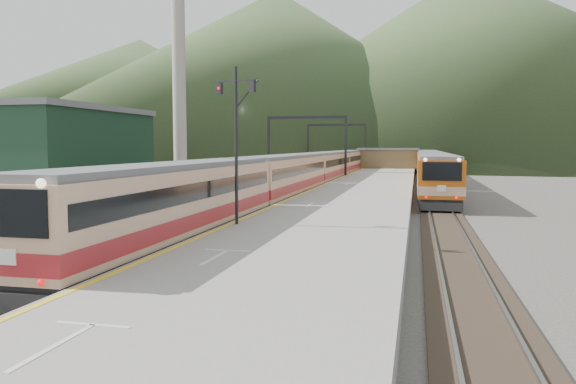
# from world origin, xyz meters

# --- Properties ---
(track_main) EXTENTS (2.60, 200.00, 0.23)m
(track_main) POSITION_xyz_m (0.00, 40.00, 0.07)
(track_main) COLOR black
(track_main) RESTS_ON ground
(track_far) EXTENTS (2.60, 200.00, 0.23)m
(track_far) POSITION_xyz_m (-5.00, 40.00, 0.07)
(track_far) COLOR black
(track_far) RESTS_ON ground
(track_second) EXTENTS (2.60, 200.00, 0.23)m
(track_second) POSITION_xyz_m (11.50, 40.00, 0.07)
(track_second) COLOR black
(track_second) RESTS_ON ground
(platform) EXTENTS (8.00, 100.00, 1.00)m
(platform) POSITION_xyz_m (5.60, 38.00, 0.50)
(platform) COLOR gray
(platform) RESTS_ON ground
(gantry_near) EXTENTS (9.55, 0.25, 8.00)m
(gantry_near) POSITION_xyz_m (-2.85, 55.00, 5.59)
(gantry_near) COLOR black
(gantry_near) RESTS_ON ground
(gantry_far) EXTENTS (9.55, 0.25, 8.00)m
(gantry_far) POSITION_xyz_m (-2.85, 80.00, 5.59)
(gantry_far) COLOR black
(gantry_far) RESTS_ON ground
(warehouse) EXTENTS (14.50, 20.50, 8.60)m
(warehouse) POSITION_xyz_m (-28.00, 42.00, 4.32)
(warehouse) COLOR black
(warehouse) RESTS_ON ground
(smokestack) EXTENTS (1.80, 1.80, 30.00)m
(smokestack) POSITION_xyz_m (-22.00, 62.00, 15.00)
(smokestack) COLOR #9E998E
(smokestack) RESTS_ON ground
(station_shed) EXTENTS (9.40, 4.40, 3.10)m
(station_shed) POSITION_xyz_m (5.60, 78.00, 2.57)
(station_shed) COLOR brown
(station_shed) RESTS_ON platform
(hill_a) EXTENTS (180.00, 180.00, 60.00)m
(hill_a) POSITION_xyz_m (-40.00, 190.00, 30.00)
(hill_a) COLOR #344E27
(hill_a) RESTS_ON ground
(hill_b) EXTENTS (220.00, 220.00, 75.00)m
(hill_b) POSITION_xyz_m (30.00, 230.00, 37.50)
(hill_b) COLOR #344E27
(hill_b) RESTS_ON ground
(hill_d) EXTENTS (200.00, 200.00, 55.00)m
(hill_d) POSITION_xyz_m (-120.00, 240.00, 27.50)
(hill_d) COLOR #344E27
(hill_d) RESTS_ON ground
(main_train) EXTENTS (2.94, 80.61, 3.59)m
(main_train) POSITION_xyz_m (0.00, 41.81, 2.03)
(main_train) COLOR tan
(main_train) RESTS_ON track_main
(second_train) EXTENTS (3.01, 61.69, 3.67)m
(second_train) POSITION_xyz_m (11.50, 57.87, 2.07)
(second_train) COLOR #B44F0F
(second_train) RESTS_ON track_second
(signal_mast) EXTENTS (2.10, 0.85, 6.92)m
(signal_mast) POSITION_xyz_m (2.14, 13.26, 5.22)
(signal_mast) COLOR black
(signal_mast) RESTS_ON platform
(short_signal_b) EXTENTS (0.27, 0.24, 2.27)m
(short_signal_b) POSITION_xyz_m (-2.37, 33.66, 1.46)
(short_signal_b) COLOR black
(short_signal_b) RESTS_ON ground
(short_signal_c) EXTENTS (0.23, 0.18, 2.27)m
(short_signal_c) POSITION_xyz_m (-7.21, 12.00, 1.46)
(short_signal_c) COLOR black
(short_signal_c) RESTS_ON ground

